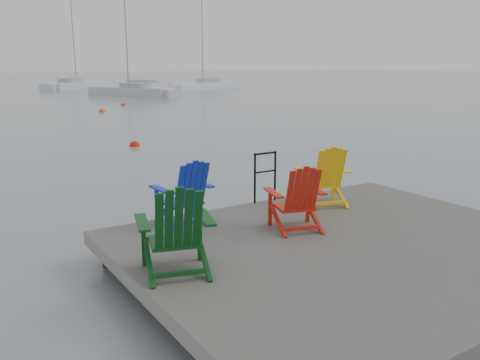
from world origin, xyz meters
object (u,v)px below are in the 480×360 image
sailboat_near (133,92)px  buoy_c (102,112)px  sailboat_far (206,86)px  chair_blue (186,192)px  handrail (265,172)px  sailboat_mid (74,86)px  chair_red (297,198)px  chair_yellow (325,176)px  chair_green (176,229)px  buoy_a (135,146)px  buoy_d (123,105)px

sailboat_near → buoy_c: bearing=-144.6°
sailboat_far → chair_blue: bearing=145.8°
handrail → sailboat_mid: sailboat_mid is taller
handrail → chair_red: (-0.54, -1.59, -0.04)m
chair_yellow → sailboat_far: size_ratio=0.09×
handrail → chair_blue: size_ratio=0.88×
chair_red → sailboat_mid: 60.24m
sailboat_near → handrail: bearing=-134.8°
chair_green → buoy_c: (7.46, 26.63, -1.05)m
chair_green → chair_red: size_ratio=1.11×
handrail → sailboat_far: size_ratio=0.08×
chair_red → chair_yellow: chair_yellow is taller
handrail → sailboat_near: (12.36, 39.33, -0.69)m
chair_blue → chair_green: bearing=-123.2°
handrail → buoy_a: size_ratio=2.33×
chair_red → sailboat_near: sailboat_near is taller
handrail → buoy_c: (4.71, 24.51, -1.04)m
chair_green → sailboat_far: sailboat_far is taller
chair_red → buoy_c: 26.64m
chair_blue → sailboat_mid: size_ratio=0.08×
chair_blue → buoy_c: bearing=71.9°
handrail → buoy_c: bearing=79.1°
chair_green → chair_blue: (0.93, 1.63, -0.04)m
chair_yellow → buoy_d: 30.29m
sailboat_far → sailboat_mid: bearing=46.7°
sailboat_far → buoy_a: 43.54m
sailboat_far → buoy_d: size_ratio=31.40×
chair_blue → sailboat_far: size_ratio=0.09×
chair_green → chair_yellow: bearing=37.6°
handrail → chair_red: size_ratio=0.91×
buoy_d → buoy_a: bearing=-108.5°
chair_red → buoy_a: size_ratio=2.58×
sailboat_near → buoy_d: (-4.75, -10.63, -0.36)m
sailboat_far → buoy_a: bearing=142.7°
handrail → sailboat_far: sailboat_far is taller
chair_green → buoy_d: size_ratio=3.01×
sailboat_mid → buoy_c: (-6.92, -32.90, -0.35)m
sailboat_far → buoy_d: sailboat_far is taller
buoy_d → chair_yellow: bearing=-103.1°
handrail → buoy_d: 29.72m
chair_red → buoy_a: 12.14m
chair_yellow → buoy_c: 25.61m
chair_red → buoy_d: (8.14, 30.29, -1.00)m
sailboat_mid → sailboat_far: sailboat_mid is taller
chair_green → buoy_d: 32.53m
chair_blue → sailboat_near: 42.27m
chair_yellow → buoy_a: (0.74, 11.12, -1.03)m
handrail → chair_green: 3.47m
buoy_c → sailboat_mid: bearing=78.1°
buoy_c → buoy_d: buoy_c is taller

